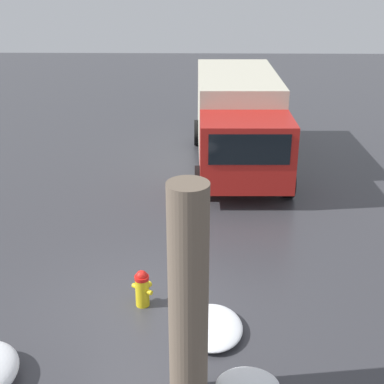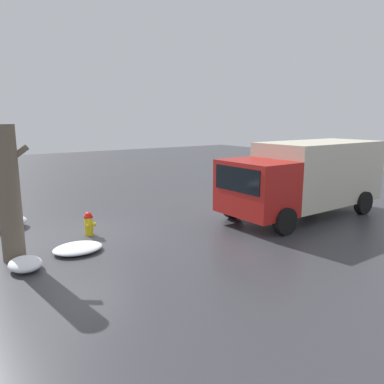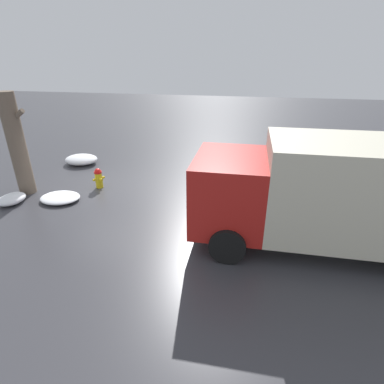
# 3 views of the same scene
# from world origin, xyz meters

# --- Properties ---
(ground_plane) EXTENTS (60.00, 60.00, 0.00)m
(ground_plane) POSITION_xyz_m (0.00, 0.00, 0.00)
(ground_plane) COLOR #38383D
(fire_hydrant) EXTENTS (0.39, 0.44, 0.77)m
(fire_hydrant) POSITION_xyz_m (0.00, -0.00, 0.39)
(fire_hydrant) COLOR yellow
(fire_hydrant) RESTS_ON ground_plane
(tree_trunk) EXTENTS (0.87, 0.57, 3.58)m
(tree_trunk) POSITION_xyz_m (-2.38, -0.95, 1.80)
(tree_trunk) COLOR #6B5B4C
(tree_trunk) RESTS_ON ground_plane
(delivery_truck) EXTENTS (6.94, 2.86, 2.82)m
(delivery_truck) POSITION_xyz_m (7.80, -2.29, 1.55)
(delivery_truck) COLOR red
(delivery_truck) RESTS_ON ground_plane
(snow_pile_curbside) EXTENTS (1.38, 1.12, 0.21)m
(snow_pile_curbside) POSITION_xyz_m (-0.80, -1.33, 0.10)
(snow_pile_curbside) COLOR white
(snow_pile_curbside) RESTS_ON ground_plane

